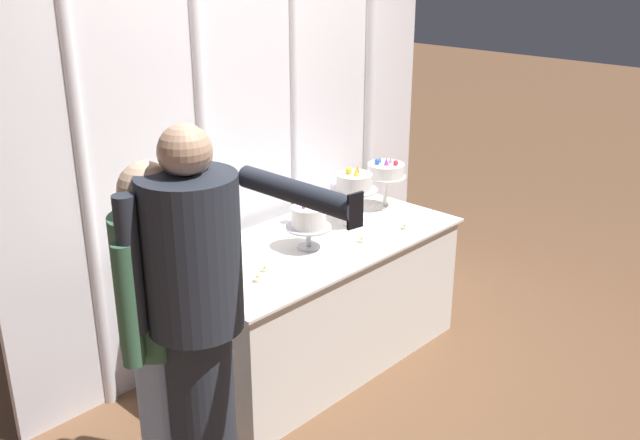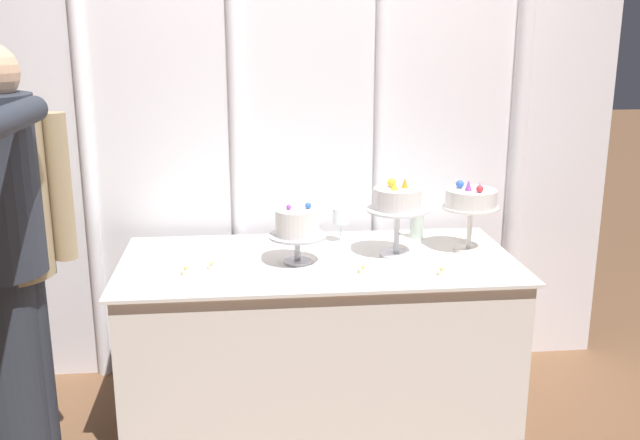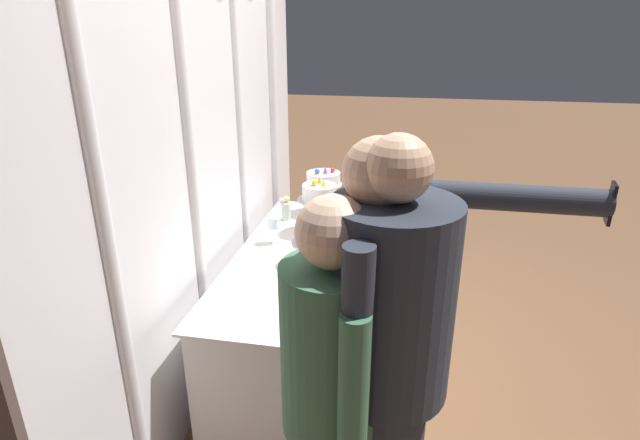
# 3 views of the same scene
# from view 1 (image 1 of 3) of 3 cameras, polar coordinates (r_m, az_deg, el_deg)

# --- Properties ---
(ground_plane) EXTENTS (24.00, 24.00, 0.00)m
(ground_plane) POSITION_cam_1_polar(r_m,az_deg,el_deg) (4.31, 0.61, -11.29)
(ground_plane) COLOR brown
(draped_curtain) EXTENTS (3.13, 0.17, 2.66)m
(draped_curtain) POSITION_cam_1_polar(r_m,az_deg,el_deg) (4.20, -5.51, 8.59)
(draped_curtain) COLOR white
(draped_curtain) RESTS_ON ground_plane
(cake_table) EXTENTS (1.73, 0.84, 0.75)m
(cake_table) POSITION_cam_1_polar(r_m,az_deg,el_deg) (4.18, -0.39, -6.42)
(cake_table) COLOR white
(cake_table) RESTS_ON ground_plane
(cake_display_leftmost) EXTENTS (0.25, 0.25, 0.27)m
(cake_display_leftmost) POSITION_cam_1_polar(r_m,az_deg,el_deg) (3.87, -0.92, 0.04)
(cake_display_leftmost) COLOR #B2B2B7
(cake_display_leftmost) RESTS_ON cake_table
(cake_display_center) EXTENTS (0.27, 0.27, 0.35)m
(cake_display_center) POSITION_cam_1_polar(r_m,az_deg,el_deg) (4.20, 2.73, 2.78)
(cake_display_center) COLOR silver
(cake_display_center) RESTS_ON cake_table
(cake_display_rightmost) EXTENTS (0.25, 0.25, 0.33)m
(cake_display_rightmost) POSITION_cam_1_polar(r_m,az_deg,el_deg) (4.48, 5.23, 3.77)
(cake_display_rightmost) COLOR silver
(cake_display_rightmost) RESTS_ON cake_table
(wine_glass) EXTENTS (0.08, 0.08, 0.17)m
(wine_glass) POSITION_cam_1_polar(r_m,az_deg,el_deg) (4.23, -1.60, 1.28)
(wine_glass) COLOR silver
(wine_glass) RESTS_ON cake_table
(flower_vase) EXTENTS (0.09, 0.07, 0.16)m
(flower_vase) POSITION_cam_1_polar(r_m,az_deg,el_deg) (4.52, 1.49, 2.02)
(flower_vase) COLOR #B2C1B2
(flower_vase) RESTS_ON cake_table
(tealight_far_left) EXTENTS (0.04, 0.04, 0.04)m
(tealight_far_left) POSITION_cam_1_polar(r_m,az_deg,el_deg) (3.56, -4.97, -4.72)
(tealight_far_left) COLOR beige
(tealight_far_left) RESTS_ON cake_table
(tealight_near_left) EXTENTS (0.04, 0.04, 0.03)m
(tealight_near_left) POSITION_cam_1_polar(r_m,az_deg,el_deg) (3.67, -4.38, -3.95)
(tealight_near_left) COLOR beige
(tealight_near_left) RESTS_ON cake_table
(tealight_near_right) EXTENTS (0.05, 0.05, 0.03)m
(tealight_near_right) POSITION_cam_1_polar(r_m,az_deg,el_deg) (4.01, 3.30, -1.63)
(tealight_near_right) COLOR beige
(tealight_near_right) RESTS_ON cake_table
(tealight_far_right) EXTENTS (0.04, 0.04, 0.03)m
(tealight_far_right) POSITION_cam_1_polar(r_m,az_deg,el_deg) (4.21, 6.71, -0.60)
(tealight_far_right) COLOR beige
(tealight_far_right) RESTS_ON cake_table
(guest_man_pink_jacket) EXTENTS (0.43, 0.42, 1.56)m
(guest_man_pink_jacket) POSITION_cam_1_polar(r_m,az_deg,el_deg) (3.01, -12.69, -8.35)
(guest_man_pink_jacket) COLOR #93ADD6
(guest_man_pink_jacket) RESTS_ON ground_plane
(guest_girl_blue_dress) EXTENTS (0.52, 0.87, 1.72)m
(guest_girl_blue_dress) POSITION_cam_1_polar(r_m,az_deg,el_deg) (2.88, -9.71, -7.72)
(guest_girl_blue_dress) COLOR #282D38
(guest_girl_blue_dress) RESTS_ON ground_plane
(guest_man_dark_suit) EXTENTS (0.45, 0.40, 1.70)m
(guest_man_dark_suit) POSITION_cam_1_polar(r_m,az_deg,el_deg) (2.94, -9.80, -6.96)
(guest_man_dark_suit) COLOR #282D38
(guest_man_dark_suit) RESTS_ON ground_plane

